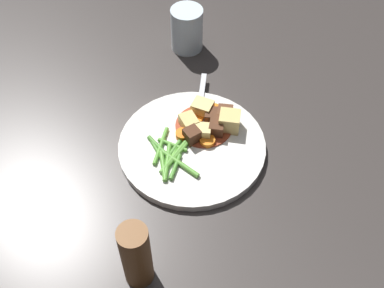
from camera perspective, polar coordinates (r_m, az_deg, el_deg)
name	(u,v)px	position (r m, az deg, el deg)	size (l,w,h in m)	color
ground_plane	(192,149)	(0.86, 0.00, -0.59)	(3.00, 3.00, 0.00)	#383330
dinner_plate	(192,147)	(0.86, 0.00, -0.30)	(0.26, 0.26, 0.01)	white
stew_sauce	(204,126)	(0.88, 1.41, 2.16)	(0.10, 0.10, 0.00)	#93381E
carrot_slice_0	(213,112)	(0.89, 2.46, 3.80)	(0.03, 0.03, 0.01)	orange
carrot_slice_1	(207,141)	(0.85, 1.81, 0.39)	(0.03, 0.03, 0.01)	orange
carrot_slice_2	(195,118)	(0.88, 0.37, 3.11)	(0.03, 0.03, 0.01)	orange
carrot_slice_3	(196,129)	(0.87, 0.47, 1.82)	(0.03, 0.03, 0.01)	orange
carrot_slice_4	(184,134)	(0.86, -0.94, 1.23)	(0.02, 0.02, 0.01)	orange
potato_chunk_0	(202,108)	(0.89, 1.24, 4.22)	(0.03, 0.04, 0.03)	#E5CC7A
potato_chunk_1	(189,123)	(0.86, -0.39, 2.51)	(0.03, 0.03, 0.03)	#DBBC6B
potato_chunk_2	(230,121)	(0.86, 4.43, 2.68)	(0.03, 0.04, 0.03)	#DBBC6B
potato_chunk_3	(202,132)	(0.85, 1.17, 1.45)	(0.03, 0.03, 0.02)	#E5CC7A
meat_chunk_0	(217,128)	(0.86, 2.90, 1.93)	(0.03, 0.03, 0.02)	#4C2B19
meat_chunk_1	(225,114)	(0.88, 3.93, 3.53)	(0.03, 0.03, 0.02)	#56331E
meat_chunk_2	(192,135)	(0.85, -0.01, 1.02)	(0.02, 0.03, 0.03)	#4C2B19
meat_chunk_3	(213,116)	(0.88, 2.44, 3.29)	(0.03, 0.03, 0.02)	#4C2B19
green_bean_0	(161,146)	(0.84, -3.68, -0.22)	(0.01, 0.01, 0.08)	#599E38
green_bean_1	(172,156)	(0.83, -2.32, -1.42)	(0.01, 0.01, 0.08)	#599E38
green_bean_2	(168,162)	(0.82, -2.89, -2.15)	(0.01, 0.01, 0.08)	#599E38
green_bean_3	(160,149)	(0.84, -3.72, -0.56)	(0.01, 0.01, 0.07)	#4C8E33
green_bean_4	(172,156)	(0.83, -2.41, -1.43)	(0.01, 0.01, 0.06)	#66AD42
green_bean_5	(173,161)	(0.82, -2.26, -1.98)	(0.01, 0.01, 0.07)	#599E38
green_bean_6	(159,153)	(0.84, -3.95, -1.07)	(0.01, 0.01, 0.08)	#4C8E33
green_bean_7	(180,164)	(0.82, -1.38, -2.33)	(0.01, 0.01, 0.08)	#599E38
green_bean_8	(173,145)	(0.84, -2.30, -0.10)	(0.01, 0.01, 0.06)	#599E38
green_bean_9	(162,165)	(0.82, -3.49, -2.45)	(0.01, 0.01, 0.06)	#599E38
green_bean_10	(177,146)	(0.84, -1.82, -0.18)	(0.01, 0.01, 0.07)	#4C8E33
green_bean_11	(181,154)	(0.83, -1.29, -1.21)	(0.01, 0.01, 0.08)	#599E38
green_bean_12	(175,167)	(0.81, -1.96, -2.70)	(0.01, 0.01, 0.05)	#4C8E33
fork	(200,108)	(0.90, 0.90, 4.19)	(0.15, 0.12, 0.00)	silver
water_glass	(187,29)	(1.03, -0.61, 13.34)	(0.07, 0.07, 0.09)	silver
pepper_mill	(136,256)	(0.68, -6.58, -12.88)	(0.04, 0.04, 0.12)	brown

